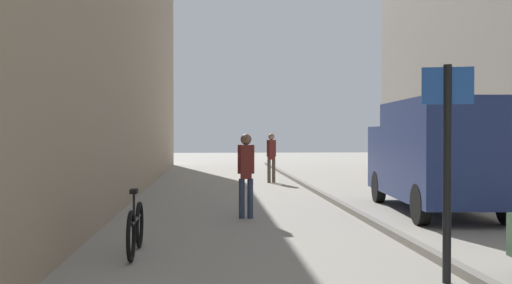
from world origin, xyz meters
TOP-DOWN VIEW (x-y plane):
  - ground_plane at (0.00, 12.00)m, footprint 80.00×80.00m
  - kerb_strip at (1.58, 12.00)m, footprint 0.16×40.00m
  - pedestrian_main_foreground at (0.62, 19.64)m, footprint 0.34×0.24m
  - pedestrian_mid_block at (-0.82, 10.70)m, footprint 0.35×0.23m
  - delivery_van at (3.48, 11.36)m, footprint 2.27×5.57m
  - street_sign_post at (1.24, 5.12)m, footprint 0.59×0.18m
  - bicycle_leaning at (-2.67, 7.09)m, footprint 0.10×1.77m

SIDE VIEW (x-z plane):
  - ground_plane at x=0.00m, z-range 0.00..0.00m
  - kerb_strip at x=1.58m, z-range 0.00..0.12m
  - bicycle_leaning at x=-2.67m, z-range -0.11..0.87m
  - pedestrian_main_foreground at x=0.62m, z-range 0.14..1.90m
  - pedestrian_mid_block at x=-0.82m, z-range 0.14..1.91m
  - delivery_van at x=3.48m, z-range 0.08..2.57m
  - street_sign_post at x=1.24m, z-range 0.25..2.85m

